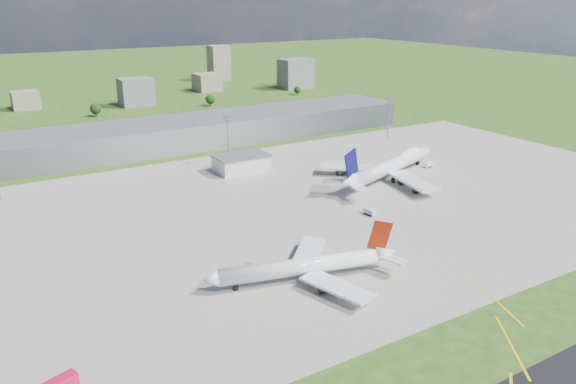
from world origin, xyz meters
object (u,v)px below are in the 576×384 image
tug_yellow (248,268)px  airliner_red_twin (307,266)px  airliner_blue_quad (392,166)px  van_white_near (370,212)px  van_white_far (428,165)px

tug_yellow → airliner_red_twin: bearing=-103.3°
airliner_blue_quad → tug_yellow: (-106.67, -52.38, -5.06)m
airliner_blue_quad → van_white_near: 54.06m
airliner_red_twin → tug_yellow: 20.24m
van_white_near → van_white_far: van_white_near is taller
airliner_red_twin → van_white_far: airliner_red_twin is taller
tug_yellow → van_white_far: size_ratio=0.86×
van_white_near → van_white_far: (69.43, 37.41, -0.03)m
van_white_near → van_white_far: bearing=-67.8°
van_white_near → van_white_far: 78.87m
airliner_blue_quad → van_white_near: size_ratio=15.22×
airliner_red_twin → van_white_far: 140.55m
airliner_blue_quad → van_white_near: (-41.45, -34.38, -4.74)m
van_white_near → airliner_blue_quad: bearing=-56.4°
tug_yellow → van_white_near: size_ratio=0.85×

